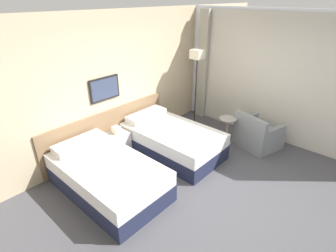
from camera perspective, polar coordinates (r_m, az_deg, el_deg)
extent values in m
plane|color=#47474C|center=(4.61, 8.89, -12.97)|extent=(16.00, 16.00, 0.00)
cube|color=#C6B28E|center=(5.34, -10.64, 9.13)|extent=(10.00, 0.06, 2.70)
cube|color=#846647|center=(5.44, -12.63, -1.07)|extent=(2.89, 0.04, 0.89)
cube|color=black|center=(5.09, -13.65, 7.90)|extent=(0.64, 0.03, 0.44)
cube|color=#333D56|center=(5.08, -13.54, 7.87)|extent=(0.58, 0.01, 0.38)
cube|color=white|center=(5.97, 24.41, 9.09)|extent=(0.06, 4.72, 2.70)
cube|color=beige|center=(5.94, 24.20, 8.73)|extent=(0.03, 4.34, 2.64)
cube|color=#A8A393|center=(6.72, 7.52, 12.71)|extent=(0.10, 0.24, 2.64)
cube|color=#1E233D|center=(4.51, -12.71, -11.99)|extent=(1.14, 1.96, 0.30)
cube|color=white|center=(4.35, -13.07, -9.19)|extent=(1.13, 1.94, 0.24)
cube|color=white|center=(4.81, -18.58, -3.59)|extent=(0.91, 0.34, 0.13)
cube|color=#1E233D|center=(5.38, 1.02, -4.32)|extent=(1.14, 1.96, 0.30)
cube|color=white|center=(5.24, 1.04, -1.78)|extent=(1.13, 1.94, 0.24)
cube|color=white|center=(5.63, -4.72, 2.35)|extent=(0.91, 0.34, 0.13)
cube|color=beige|center=(5.36, -10.88, -3.81)|extent=(0.42, 0.36, 0.49)
cube|color=beige|center=(5.21, -11.17, -0.84)|extent=(0.14, 0.14, 0.14)
cylinder|color=black|center=(6.61, 5.68, 0.44)|extent=(0.24, 0.24, 0.02)
cylinder|color=black|center=(6.29, 6.02, 7.14)|extent=(0.02, 0.02, 1.62)
cube|color=beige|center=(6.05, 6.44, 15.30)|extent=(0.26, 0.26, 0.20)
cylinder|color=gray|center=(5.92, 12.39, -3.44)|extent=(0.24, 0.24, 0.01)
cylinder|color=gray|center=(5.79, 12.66, -1.00)|extent=(0.05, 0.05, 0.56)
cylinder|color=gray|center=(5.66, 12.95, 1.58)|extent=(0.36, 0.36, 0.02)
cube|color=gray|center=(5.92, 19.01, -2.36)|extent=(0.92, 0.97, 0.38)
cube|color=gray|center=(5.53, 17.49, 0.20)|extent=(0.31, 0.80, 0.38)
cube|color=gray|center=(5.61, 22.15, -1.31)|extent=(0.62, 0.25, 0.18)
cube|color=gray|center=(5.99, 16.85, 1.35)|extent=(0.62, 0.25, 0.18)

